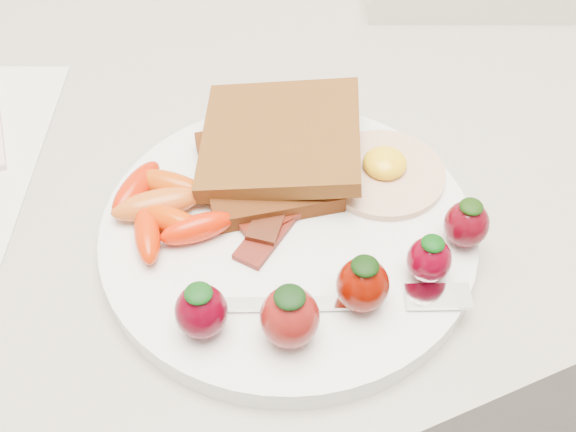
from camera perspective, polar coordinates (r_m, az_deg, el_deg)
name	(u,v)px	position (r m, az deg, el deg)	size (l,w,h in m)	color
counter	(263,383)	(0.98, -2.00, -13.06)	(2.00, 0.60, 0.90)	gray
plate	(288,233)	(0.52, 0.00, -1.38)	(0.27, 0.27, 0.02)	white
toast_lower	(267,171)	(0.55, -1.65, 3.59)	(0.10, 0.10, 0.01)	#351B08
toast_upper	(281,137)	(0.55, -0.57, 6.23)	(0.12, 0.12, 0.01)	#4F2D0A
fried_egg	(384,170)	(0.55, 7.59, 3.58)	(0.11, 0.11, 0.02)	white
bacon_strips	(282,209)	(0.52, -0.48, 0.53)	(0.10, 0.09, 0.01)	#420306
baby_carrots	(162,208)	(0.52, -9.93, 0.63)	(0.08, 0.10, 0.02)	#C15318
strawberries	(340,284)	(0.46, 4.11, -5.34)	(0.22, 0.06, 0.05)	#4B000E
fork	(360,300)	(0.48, 5.69, -6.66)	(0.16, 0.07, 0.00)	white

